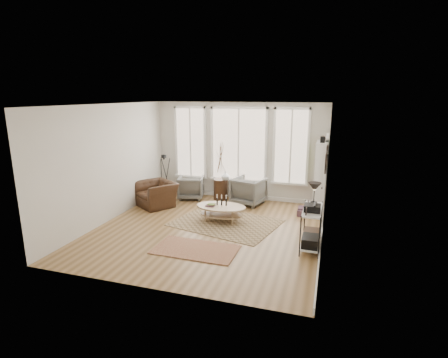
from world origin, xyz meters
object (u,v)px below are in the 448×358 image
(bookcase, at_px, (321,176))
(armchair_right, at_px, (249,191))
(low_shelf, at_px, (312,224))
(accent_chair, at_px, (156,194))
(coffee_table, at_px, (221,209))
(side_table, at_px, (221,172))
(armchair_left, at_px, (191,187))

(bookcase, relative_size, armchair_right, 2.39)
(low_shelf, relative_size, accent_chair, 1.22)
(low_shelf, height_order, accent_chair, low_shelf)
(accent_chair, bearing_deg, coffee_table, 16.32)
(coffee_table, bearing_deg, side_table, 107.80)
(coffee_table, bearing_deg, low_shelf, -21.62)
(coffee_table, height_order, armchair_left, armchair_left)
(bookcase, height_order, accent_chair, bookcase)
(armchair_right, bearing_deg, armchair_left, 14.71)
(armchair_right, distance_m, side_table, 1.04)
(bookcase, height_order, low_shelf, bookcase)
(armchair_right, height_order, accent_chair, armchair_right)
(bookcase, distance_m, low_shelf, 2.56)
(accent_chair, bearing_deg, low_shelf, 13.77)
(coffee_table, bearing_deg, armchair_left, 132.34)
(low_shelf, xyz_separation_m, side_table, (-2.84, 2.69, 0.34))
(armchair_left, bearing_deg, armchair_right, 165.19)
(coffee_table, height_order, armchair_right, armchair_right)
(low_shelf, xyz_separation_m, armchair_right, (-1.93, 2.51, -0.12))
(side_table, bearing_deg, armchair_left, -169.42)
(side_table, bearing_deg, low_shelf, -43.41)
(armchair_left, bearing_deg, coffee_table, 117.93)
(armchair_right, bearing_deg, side_table, 3.91)
(low_shelf, height_order, armchair_left, low_shelf)
(low_shelf, bearing_deg, armchair_left, 146.06)
(coffee_table, bearing_deg, bookcase, 34.93)
(armchair_left, bearing_deg, accent_chair, 41.25)
(armchair_left, relative_size, side_table, 0.43)
(coffee_table, xyz_separation_m, armchair_right, (0.34, 1.61, 0.08))
(low_shelf, bearing_deg, accent_chair, 160.73)
(bookcase, bearing_deg, armchair_left, -179.99)
(side_table, bearing_deg, coffee_table, -72.20)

